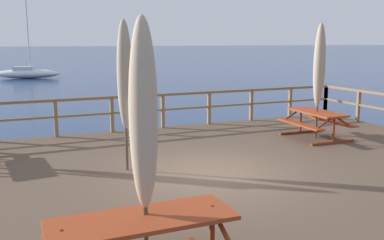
{
  "coord_description": "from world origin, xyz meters",
  "views": [
    {
      "loc": [
        -3.73,
        -7.73,
        3.52
      ],
      "look_at": [
        0.0,
        0.75,
        1.82
      ],
      "focal_mm": 40.39,
      "sensor_mm": 36.0,
      "label": 1
    }
  ],
  "objects_px": {
    "patio_umbrella_tall_mid_right": "(125,76)",
    "sailboat_distant": "(27,73)",
    "patio_umbrella_short_back": "(143,116)",
    "picnic_table_front_left": "(316,119)",
    "patio_umbrella_short_front": "(319,66)",
    "picnic_table_back_right": "(142,235)"
  },
  "relations": [
    {
      "from": "picnic_table_front_left",
      "to": "patio_umbrella_short_back",
      "type": "relative_size",
      "value": 0.62
    },
    {
      "from": "picnic_table_back_right",
      "to": "sailboat_distant",
      "type": "relative_size",
      "value": 0.27
    },
    {
      "from": "sailboat_distant",
      "to": "picnic_table_front_left",
      "type": "bearing_deg",
      "value": -80.5
    },
    {
      "from": "patio_umbrella_tall_mid_right",
      "to": "picnic_table_back_right",
      "type": "bearing_deg",
      "value": -102.98
    },
    {
      "from": "picnic_table_front_left",
      "to": "patio_umbrella_tall_mid_right",
      "type": "relative_size",
      "value": 0.58
    },
    {
      "from": "picnic_table_back_right",
      "to": "sailboat_distant",
      "type": "height_order",
      "value": "sailboat_distant"
    },
    {
      "from": "picnic_table_front_left",
      "to": "sailboat_distant",
      "type": "relative_size",
      "value": 0.24
    },
    {
      "from": "picnic_table_back_right",
      "to": "picnic_table_front_left",
      "type": "distance_m",
      "value": 8.42
    },
    {
      "from": "picnic_table_front_left",
      "to": "sailboat_distant",
      "type": "height_order",
      "value": "sailboat_distant"
    },
    {
      "from": "patio_umbrella_short_back",
      "to": "sailboat_distant",
      "type": "distance_m",
      "value": 39.7
    },
    {
      "from": "sailboat_distant",
      "to": "patio_umbrella_short_front",
      "type": "bearing_deg",
      "value": -80.5
    },
    {
      "from": "patio_umbrella_short_back",
      "to": "sailboat_distant",
      "type": "bearing_deg",
      "value": 88.81
    },
    {
      "from": "picnic_table_front_left",
      "to": "sailboat_distant",
      "type": "bearing_deg",
      "value": 99.5
    },
    {
      "from": "patio_umbrella_tall_mid_right",
      "to": "sailboat_distant",
      "type": "height_order",
      "value": "sailboat_distant"
    },
    {
      "from": "picnic_table_back_right",
      "to": "patio_umbrella_short_front",
      "type": "bearing_deg",
      "value": 37.48
    },
    {
      "from": "patio_umbrella_short_front",
      "to": "patio_umbrella_short_back",
      "type": "bearing_deg",
      "value": -142.69
    },
    {
      "from": "patio_umbrella_short_back",
      "to": "patio_umbrella_tall_mid_right",
      "type": "bearing_deg",
      "value": 77.63
    },
    {
      "from": "patio_umbrella_short_front",
      "to": "patio_umbrella_tall_mid_right",
      "type": "height_order",
      "value": "patio_umbrella_short_front"
    },
    {
      "from": "picnic_table_back_right",
      "to": "patio_umbrella_short_front",
      "type": "distance_m",
      "value": 8.54
    },
    {
      "from": "patio_umbrella_short_front",
      "to": "sailboat_distant",
      "type": "bearing_deg",
      "value": 99.5
    },
    {
      "from": "patio_umbrella_short_back",
      "to": "patio_umbrella_tall_mid_right",
      "type": "height_order",
      "value": "patio_umbrella_tall_mid_right"
    },
    {
      "from": "picnic_table_front_left",
      "to": "patio_umbrella_short_front",
      "type": "bearing_deg",
      "value": -87.7
    }
  ]
}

